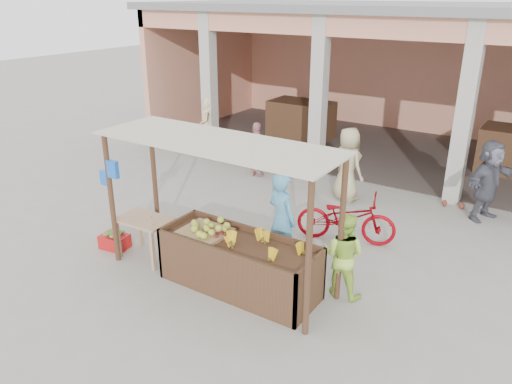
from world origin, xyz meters
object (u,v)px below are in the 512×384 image
Objects in this scene: vendor_blue at (282,217)px; motorcycle at (346,217)px; red_crate at (115,241)px; vendor_green at (343,253)px; fruit_stall at (239,266)px; side_table at (145,226)px.

vendor_blue is 0.94× the size of motorcycle.
red_crate is 4.33m from vendor_green.
motorcycle is (3.50, 2.63, 0.38)m from red_crate.
fruit_stall is 2.76m from red_crate.
vendor_blue is 1.25× the size of vendor_green.
fruit_stall is 1.76× the size of vendor_green.
fruit_stall is 1.15m from vendor_blue.
vendor_blue reaches higher than motorcycle.
vendor_blue reaches higher than red_crate.
side_table reaches higher than red_crate.
fruit_stall is 1.67m from vendor_green.
vendor_green is (1.27, -0.26, -0.18)m from vendor_blue.
fruit_stall is at bearing -0.42° from side_table.
fruit_stall is 2.00m from side_table.
vendor_green is at bearing 10.72° from side_table.
red_crate is 3.25m from vendor_blue.
red_crate is at bearing 109.43° from motorcycle.
side_table is 0.50× the size of motorcycle.
motorcycle reaches higher than side_table.
side_table is 0.53× the size of vendor_blue.
motorcycle is at bearing 28.48° from red_crate.
red_crate is 4.39m from motorcycle.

